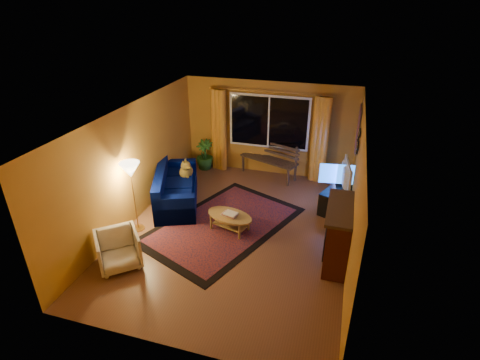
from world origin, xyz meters
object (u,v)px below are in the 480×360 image
(armchair, at_px, (118,248))
(tv_console, at_px, (339,197))
(coffee_table, at_px, (230,222))
(sofa, at_px, (177,186))
(bench, at_px, (268,168))
(floor_lamp, at_px, (134,197))

(armchair, height_order, tv_console, armchair)
(coffee_table, xyz_separation_m, tv_console, (2.14, 1.62, 0.09))
(sofa, xyz_separation_m, tv_console, (3.68, 0.86, -0.15))
(bench, xyz_separation_m, sofa, (-1.76, -1.99, 0.18))
(armchair, bearing_deg, coffee_table, 4.93)
(sofa, height_order, tv_console, sofa)
(armchair, bearing_deg, floor_lamp, 63.20)
(armchair, relative_size, tv_console, 0.57)
(coffee_table, bearing_deg, tv_console, 37.11)
(tv_console, bearing_deg, armchair, -116.95)
(bench, height_order, armchair, armchair)
(bench, bearing_deg, floor_lamp, -101.66)
(tv_console, bearing_deg, bench, 171.29)
(floor_lamp, relative_size, coffee_table, 1.51)
(bench, bearing_deg, tv_console, -9.74)
(tv_console, bearing_deg, sofa, -144.98)
(floor_lamp, xyz_separation_m, tv_console, (4.00, 2.12, -0.50))
(bench, distance_m, armchair, 4.74)
(sofa, distance_m, tv_console, 3.78)
(floor_lamp, height_order, tv_console, floor_lamp)
(coffee_table, bearing_deg, bench, 85.53)
(bench, height_order, tv_console, tv_console)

